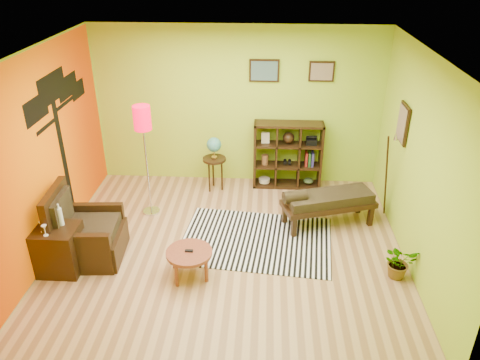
# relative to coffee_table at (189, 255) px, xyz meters

# --- Properties ---
(ground) EXTENTS (5.00, 5.00, 0.00)m
(ground) POSITION_rel_coffee_table_xyz_m (0.46, 0.61, -0.32)
(ground) COLOR tan
(ground) RESTS_ON ground
(room_shell) EXTENTS (5.04, 4.54, 2.82)m
(room_shell) POSITION_rel_coffee_table_xyz_m (0.36, 0.62, 1.48)
(room_shell) COLOR #A0C72C
(room_shell) RESTS_ON ground
(zebra_rug) EXTENTS (2.34, 1.75, 0.01)m
(zebra_rug) POSITION_rel_coffee_table_xyz_m (0.86, 0.84, -0.32)
(zebra_rug) COLOR white
(zebra_rug) RESTS_ON ground
(coffee_table) EXTENTS (0.61, 0.61, 0.39)m
(coffee_table) POSITION_rel_coffee_table_xyz_m (0.00, 0.00, 0.00)
(coffee_table) COLOR brown
(coffee_table) RESTS_ON ground
(armchair) EXTENTS (0.94, 0.94, 1.07)m
(armchair) POSITION_rel_coffee_table_xyz_m (-1.51, 0.33, -0.00)
(armchair) COLOR black
(armchair) RESTS_ON ground
(side_cabinet) EXTENTS (0.55, 0.50, 0.97)m
(side_cabinet) POSITION_rel_coffee_table_xyz_m (-1.74, 0.01, 0.01)
(side_cabinet) COLOR black
(side_cabinet) RESTS_ON ground
(floor_lamp) EXTENTS (0.27, 0.27, 1.82)m
(floor_lamp) POSITION_rel_coffee_table_xyz_m (-0.88, 1.56, 1.15)
(floor_lamp) COLOR silver
(floor_lamp) RESTS_ON ground
(globe_table) EXTENTS (0.41, 0.41, 0.99)m
(globe_table) POSITION_rel_coffee_table_xyz_m (0.08, 2.42, 0.43)
(globe_table) COLOR black
(globe_table) RESTS_ON ground
(cube_shelf) EXTENTS (1.20, 0.35, 1.20)m
(cube_shelf) POSITION_rel_coffee_table_xyz_m (1.37, 2.64, 0.28)
(cube_shelf) COLOR black
(cube_shelf) RESTS_ON ground
(bench) EXTENTS (1.52, 0.93, 0.67)m
(bench) POSITION_rel_coffee_table_xyz_m (1.92, 1.36, 0.10)
(bench) COLOR black
(bench) RESTS_ON ground
(potted_plant) EXTENTS (0.50, 0.54, 0.36)m
(potted_plant) POSITION_rel_coffee_table_xyz_m (2.76, 0.13, -0.14)
(potted_plant) COLOR #26661E
(potted_plant) RESTS_ON ground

